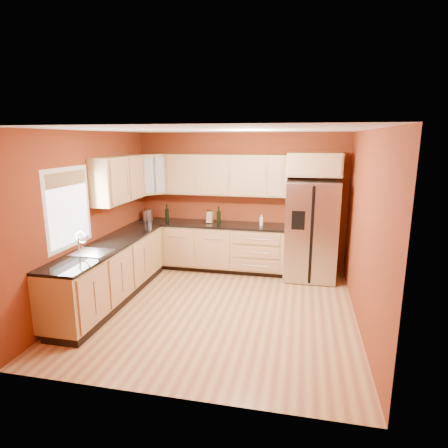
{
  "coord_description": "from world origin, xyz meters",
  "views": [
    {
      "loc": [
        1.18,
        -5.03,
        2.48
      ],
      "look_at": [
        -0.08,
        0.9,
        1.1
      ],
      "focal_mm": 30.0,
      "sensor_mm": 36.0,
      "label": 1
    }
  ],
  "objects_px": {
    "canister_left": "(149,215)",
    "refrigerator": "(311,230)",
    "soap_dispenser": "(261,220)",
    "wine_bottle_a": "(167,213)",
    "knife_block": "(210,217)"
  },
  "relations": [
    {
      "from": "canister_left",
      "to": "soap_dispenser",
      "type": "height_order",
      "value": "canister_left"
    },
    {
      "from": "wine_bottle_a",
      "to": "soap_dispenser",
      "type": "distance_m",
      "value": 1.84
    },
    {
      "from": "canister_left",
      "to": "soap_dispenser",
      "type": "relative_size",
      "value": 1.1
    },
    {
      "from": "canister_left",
      "to": "knife_block",
      "type": "distance_m",
      "value": 1.23
    },
    {
      "from": "soap_dispenser",
      "to": "refrigerator",
      "type": "bearing_deg",
      "value": -4.8
    },
    {
      "from": "canister_left",
      "to": "knife_block",
      "type": "height_order",
      "value": "canister_left"
    },
    {
      "from": "knife_block",
      "to": "canister_left",
      "type": "bearing_deg",
      "value": -174.15
    },
    {
      "from": "knife_block",
      "to": "soap_dispenser",
      "type": "xyz_separation_m",
      "value": [
        0.98,
        -0.02,
        -0.01
      ]
    },
    {
      "from": "canister_left",
      "to": "wine_bottle_a",
      "type": "relative_size",
      "value": 0.66
    },
    {
      "from": "knife_block",
      "to": "wine_bottle_a",
      "type": "bearing_deg",
      "value": -173.47
    },
    {
      "from": "canister_left",
      "to": "refrigerator",
      "type": "bearing_deg",
      "value": -1.68
    },
    {
      "from": "canister_left",
      "to": "wine_bottle_a",
      "type": "distance_m",
      "value": 0.38
    },
    {
      "from": "canister_left",
      "to": "wine_bottle_a",
      "type": "height_order",
      "value": "wine_bottle_a"
    },
    {
      "from": "canister_left",
      "to": "knife_block",
      "type": "xyz_separation_m",
      "value": [
        1.23,
        0.0,
        -0.0
      ]
    },
    {
      "from": "wine_bottle_a",
      "to": "soap_dispenser",
      "type": "xyz_separation_m",
      "value": [
        1.84,
        -0.01,
        -0.07
      ]
    }
  ]
}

